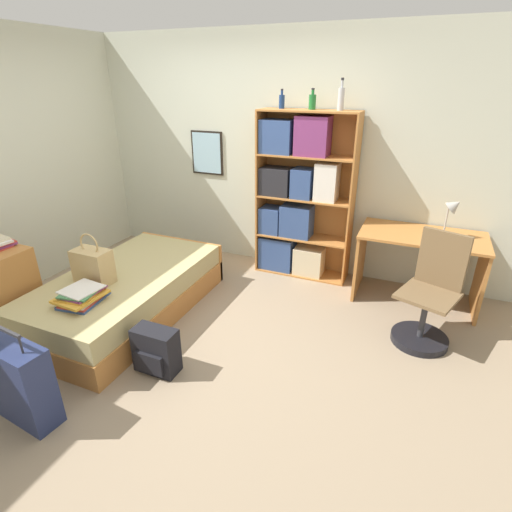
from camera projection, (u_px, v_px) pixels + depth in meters
The scene contains 15 objects.
ground_plane at pixel (183, 326), 3.70m from camera, with size 14.00×14.00×0.00m, color gray.
wall_back at pixel (255, 154), 4.61m from camera, with size 10.00×0.09×2.60m.
bed at pixel (128, 293), 3.85m from camera, with size 1.04×1.96×0.43m.
handbag at pixel (93, 266), 3.51m from camera, with size 0.33×0.19×0.47m.
book_stack_on_bed at pixel (82, 296), 3.24m from camera, with size 0.32×0.41×0.12m.
suitcase at pixel (21, 383), 2.60m from camera, with size 0.49×0.25×0.71m.
dresser at pixel (0, 291), 3.53m from camera, with size 0.54×0.47×0.76m.
bookcase at pixel (296, 199), 4.39m from camera, with size 1.05×0.32×1.81m.
bottle_green at pixel (282, 101), 4.09m from camera, with size 0.06×0.06×0.19m.
bottle_brown at pixel (312, 101), 3.96m from camera, with size 0.07×0.07×0.20m.
bottle_clear at pixel (341, 98), 3.84m from camera, with size 0.06×0.06×0.29m.
desk at pixel (420, 255), 3.94m from camera, with size 1.17×0.63×0.72m.
desk_lamp at pixel (452, 211), 3.67m from camera, with size 0.21×0.16×0.40m.
desk_chair at pixel (427, 308), 3.39m from camera, with size 0.55×0.55×0.97m.
backpack at pixel (156, 351), 3.08m from camera, with size 0.34×0.20×0.37m.
Camera 1 is at (1.84, -2.59, 2.11)m, focal length 28.00 mm.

